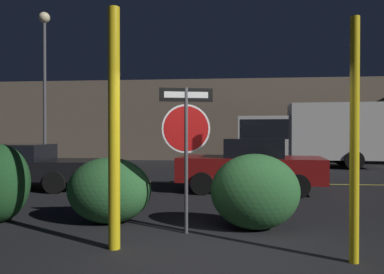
# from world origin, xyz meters

# --- Properties ---
(ground_plane) EXTENTS (260.00, 260.00, 0.00)m
(ground_plane) POSITION_xyz_m (0.00, 0.00, 0.00)
(ground_plane) COLOR black
(road_center_stripe) EXTENTS (38.28, 0.12, 0.01)m
(road_center_stripe) POSITION_xyz_m (0.00, 7.34, 0.00)
(road_center_stripe) COLOR gold
(road_center_stripe) RESTS_ON ground_plane
(stop_sign) EXTENTS (0.85, 0.23, 2.35)m
(stop_sign) POSITION_xyz_m (-0.59, 1.18, 1.67)
(stop_sign) COLOR #4C4C51
(stop_sign) RESTS_ON ground_plane
(yellow_pole_left) EXTENTS (0.16, 0.16, 3.37)m
(yellow_pole_left) POSITION_xyz_m (-1.50, 0.27, 1.69)
(yellow_pole_left) COLOR yellow
(yellow_pole_left) RESTS_ON ground_plane
(yellow_pole_right) EXTENTS (0.12, 0.12, 3.07)m
(yellow_pole_right) POSITION_xyz_m (1.66, 0.02, 1.53)
(yellow_pole_right) COLOR yellow
(yellow_pole_right) RESTS_ON ground_plane
(hedge_bush_2) EXTENTS (1.52, 1.08, 1.18)m
(hedge_bush_2) POSITION_xyz_m (-2.05, 1.72, 0.59)
(hedge_bush_2) COLOR #2D6633
(hedge_bush_2) RESTS_ON ground_plane
(hedge_bush_3) EXTENTS (1.49, 1.10, 1.27)m
(hedge_bush_3) POSITION_xyz_m (0.54, 1.54, 0.64)
(hedge_bush_3) COLOR #2D6633
(hedge_bush_3) RESTS_ON ground_plane
(passing_car_1) EXTENTS (4.55, 2.10, 1.29)m
(passing_car_1) POSITION_xyz_m (-5.97, 5.57, 0.66)
(passing_car_1) COLOR black
(passing_car_1) RESTS_ON ground_plane
(passing_car_2) EXTENTS (4.14, 2.25, 1.46)m
(passing_car_2) POSITION_xyz_m (0.72, 5.68, 0.73)
(passing_car_2) COLOR maroon
(passing_car_2) RESTS_ON ground_plane
(delivery_truck) EXTENTS (6.49, 2.72, 2.99)m
(delivery_truck) POSITION_xyz_m (3.73, 13.47, 1.60)
(delivery_truck) COLOR silver
(delivery_truck) RESTS_ON ground_plane
(street_lamp) EXTENTS (0.55, 0.55, 7.70)m
(street_lamp) POSITION_xyz_m (-9.15, 13.21, 5.41)
(street_lamp) COLOR #4C4C51
(street_lamp) RESTS_ON ground_plane
(building_backdrop) EXTENTS (32.20, 4.02, 4.80)m
(building_backdrop) POSITION_xyz_m (0.32, 19.11, 2.40)
(building_backdrop) COLOR #6B5B4C
(building_backdrop) RESTS_ON ground_plane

